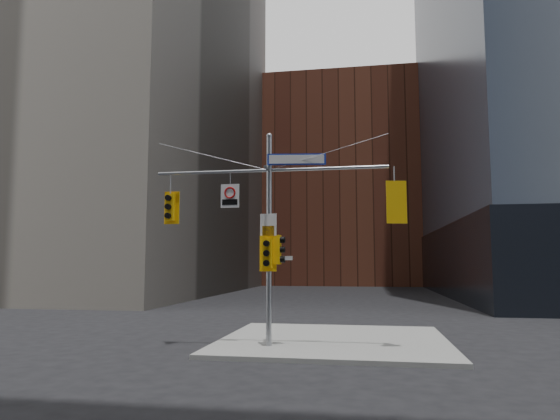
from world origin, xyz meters
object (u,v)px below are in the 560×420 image
(signal_assembly, at_px, (269,217))
(traffic_light_pole_side, at_px, (278,250))
(traffic_light_west_arm, at_px, (170,207))
(regulatory_sign_arm, at_px, (230,195))
(traffic_light_pole_front, at_px, (267,253))
(traffic_light_east_arm, at_px, (395,203))
(street_sign_blade, at_px, (297,159))

(signal_assembly, bearing_deg, traffic_light_pole_side, 0.97)
(traffic_light_west_arm, bearing_deg, regulatory_sign_arm, 0.19)
(traffic_light_pole_side, xyz_separation_m, traffic_light_pole_front, (-0.32, -0.27, -0.13))
(signal_assembly, distance_m, traffic_light_east_arm, 4.18)
(traffic_light_west_arm, bearing_deg, signal_assembly, 0.85)
(signal_assembly, relative_size, regulatory_sign_arm, 9.82)
(signal_assembly, xyz_separation_m, street_sign_blade, (0.95, 0.00, 1.93))
(traffic_light_pole_front, bearing_deg, signal_assembly, 88.05)
(signal_assembly, bearing_deg, traffic_light_east_arm, 0.01)
(traffic_light_east_arm, xyz_separation_m, street_sign_blade, (-3.22, 0.00, 1.55))
(regulatory_sign_arm, bearing_deg, traffic_light_pole_front, -9.05)
(traffic_light_pole_side, distance_m, traffic_light_pole_front, 0.44)
(street_sign_blade, xyz_separation_m, regulatory_sign_arm, (-2.31, -0.02, -1.17))
(traffic_light_west_arm, height_order, traffic_light_pole_side, traffic_light_west_arm)
(traffic_light_west_arm, relative_size, traffic_light_pole_side, 1.19)
(signal_assembly, distance_m, traffic_light_pole_front, 1.27)
(signal_assembly, distance_m, regulatory_sign_arm, 1.56)
(traffic_light_pole_side, distance_m, street_sign_blade, 3.12)
(signal_assembly, distance_m, traffic_light_pole_side, 1.16)
(signal_assembly, height_order, traffic_light_east_arm, signal_assembly)
(traffic_light_west_arm, relative_size, traffic_light_east_arm, 0.84)
(traffic_light_pole_front, relative_size, regulatory_sign_arm, 1.46)
(traffic_light_east_arm, relative_size, street_sign_blade, 0.70)
(traffic_light_pole_side, bearing_deg, traffic_light_east_arm, -87.77)
(regulatory_sign_arm, bearing_deg, signal_assembly, 2.06)
(traffic_light_pole_front, bearing_deg, regulatory_sign_arm, 167.83)
(traffic_light_pole_front, bearing_deg, traffic_light_west_arm, 173.57)
(traffic_light_west_arm, distance_m, street_sign_blade, 4.74)
(traffic_light_pole_front, height_order, street_sign_blade, street_sign_blade)
(traffic_light_east_arm, bearing_deg, street_sign_blade, -12.67)
(traffic_light_east_arm, bearing_deg, traffic_light_west_arm, -12.70)
(traffic_light_east_arm, height_order, regulatory_sign_arm, regulatory_sign_arm)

